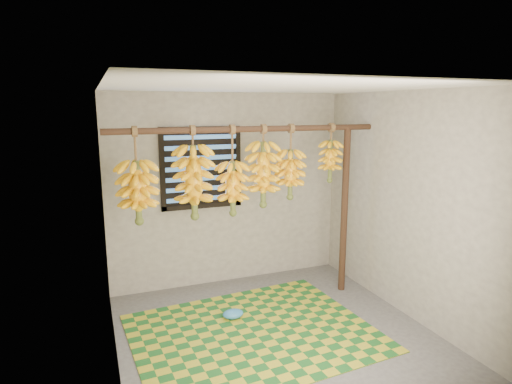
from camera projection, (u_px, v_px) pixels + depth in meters
name	position (u px, v px, depth m)	size (l,w,h in m)	color
floor	(276.00, 335.00, 4.26)	(3.00, 3.00, 0.01)	#4A4A4A
ceiling	(279.00, 87.00, 3.79)	(3.00, 3.00, 0.01)	silver
wall_back	(228.00, 190.00, 5.40)	(3.00, 0.01, 2.40)	slate
wall_left	(109.00, 235.00, 3.49)	(0.01, 3.00, 2.40)	slate
wall_right	(406.00, 205.00, 4.56)	(0.01, 3.00, 2.40)	slate
window	(201.00, 168.00, 5.19)	(1.00, 0.04, 1.00)	black
hanging_pole	(251.00, 129.00, 4.51)	(0.06, 0.06, 3.00)	#3B2316
support_post	(344.00, 211.00, 5.13)	(0.08, 0.08, 2.00)	#3B2316
woven_mat	(253.00, 333.00, 4.29)	(2.33, 1.86, 0.01)	#1A581F
plastic_bag	(233.00, 314.00, 4.57)	(0.23, 0.17, 0.09)	#317CBA
banana_bunch_a	(138.00, 192.00, 4.20)	(0.39, 0.39, 0.96)	brown
banana_bunch_b	(194.00, 182.00, 4.39)	(0.39, 0.39, 0.96)	brown
banana_bunch_c	(233.00, 188.00, 4.55)	(0.32, 0.32, 0.96)	brown
banana_bunch_d	(263.00, 174.00, 4.65)	(0.35, 0.35, 0.90)	brown
banana_bunch_e	(290.00, 174.00, 4.78)	(0.32, 0.32, 0.84)	brown
banana_bunch_f	(330.00, 161.00, 4.93)	(0.27, 0.27, 0.68)	brown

